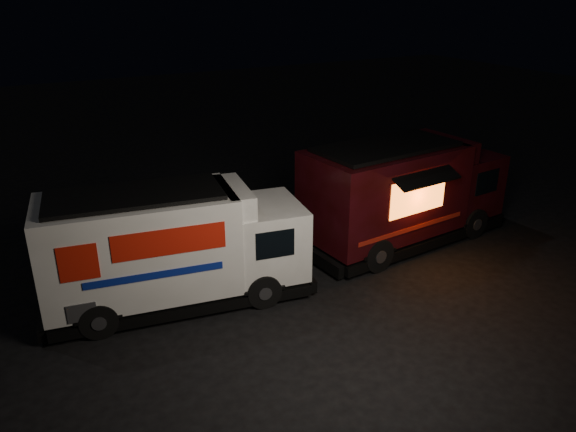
# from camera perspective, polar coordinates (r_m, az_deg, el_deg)

# --- Properties ---
(ground) EXTENTS (80.00, 80.00, 0.00)m
(ground) POSITION_cam_1_polar(r_m,az_deg,el_deg) (15.36, 3.07, -7.91)
(ground) COLOR black
(ground) RESTS_ON ground
(white_truck) EXTENTS (7.21, 3.44, 3.14)m
(white_truck) POSITION_cam_1_polar(r_m,az_deg,el_deg) (14.62, -11.18, -3.04)
(white_truck) COLOR white
(white_truck) RESTS_ON ground
(red_truck) EXTENTS (7.37, 3.24, 3.34)m
(red_truck) POSITION_cam_1_polar(r_m,az_deg,el_deg) (18.20, 11.86, 2.48)
(red_truck) COLOR black
(red_truck) RESTS_ON ground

